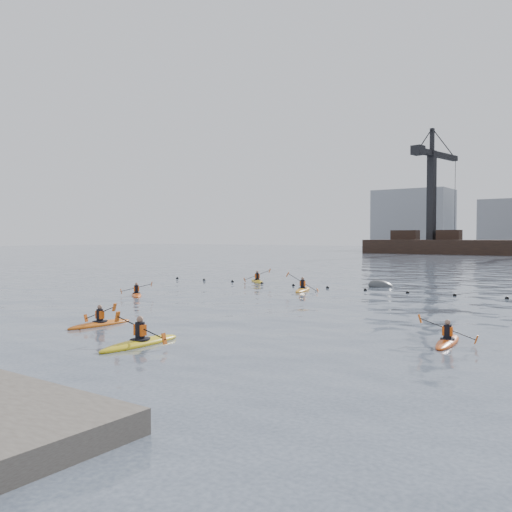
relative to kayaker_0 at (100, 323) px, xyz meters
The scene contains 9 objects.
ground 2.86m from the kayaker_0, 46.35° to the right, with size 400.00×400.00×0.00m, color #384251.
float_line 20.52m from the kayaker_0, 85.87° to the left, with size 33.24×0.73×0.24m.
kayaker_0 is the anchor object (origin of this frame).
kayaker_1 4.86m from the kayaker_0, 22.72° to the right, with size 2.41×3.56×1.20m.
kayaker_2 11.59m from the kayaker_0, 130.37° to the left, with size 2.61×2.38×0.99m.
kayaker_3 17.63m from the kayaker_0, 91.70° to the left, with size 2.29×3.40×1.40m.
kayaker_4 13.76m from the kayaker_0, 19.16° to the left, with size 2.03×3.00×1.06m.
kayaker_5 22.87m from the kayaker_0, 108.45° to the left, with size 2.91×2.72×1.23m.
mooring_buoy 23.69m from the kayaker_0, 83.29° to the left, with size 1.98×1.17×0.99m, color #424448.
Camera 1 is at (16.40, -12.54, 3.70)m, focal length 38.00 mm.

